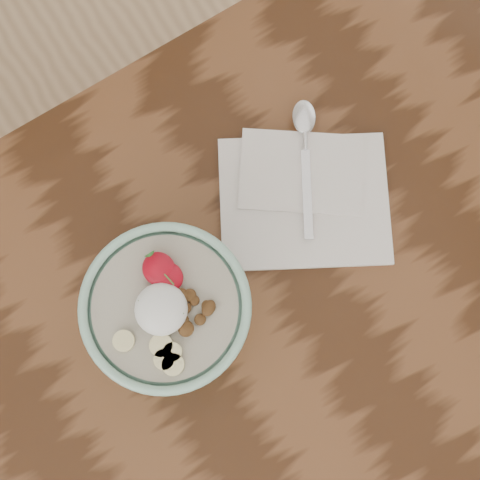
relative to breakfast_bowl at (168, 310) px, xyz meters
The scene contains 4 objects.
table 19.33cm from the breakfast_bowl, 104.20° to the right, with size 160.00×90.00×75.00cm.
breakfast_bowl is the anchor object (origin of this frame).
napkin 25.38cm from the breakfast_bowl, 10.99° to the left, with size 29.88×28.20×1.45cm.
spoon 31.33cm from the breakfast_bowl, 21.94° to the left, with size 12.40×18.52×1.06cm.
Camera 1 is at (5.82, -1.68, 165.97)cm, focal length 50.00 mm.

